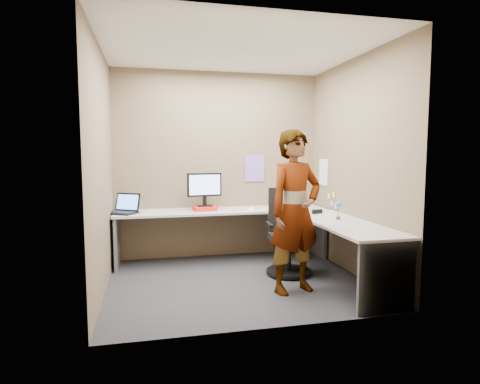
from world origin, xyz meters
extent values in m
plane|color=#242428|center=(0.00, 0.00, 0.00)|extent=(3.00, 3.00, 0.00)
plane|color=brown|center=(0.00, 1.30, 1.35)|extent=(3.00, 0.00, 3.00)
plane|color=brown|center=(1.50, 0.00, 1.35)|extent=(0.00, 2.70, 2.70)
plane|color=brown|center=(-1.50, 0.00, 1.35)|extent=(0.00, 2.70, 2.70)
plane|color=white|center=(0.00, 0.00, 2.70)|extent=(3.00, 3.00, 0.00)
cube|color=#ADADAD|center=(0.00, 0.98, 0.71)|extent=(2.96, 0.65, 0.03)
cube|color=#ADADAD|center=(1.18, -0.32, 0.71)|extent=(0.65, 1.91, 0.03)
cube|color=#59595B|center=(-1.44, 0.98, 0.35)|extent=(0.04, 0.60, 0.70)
cube|color=#59595B|center=(1.44, 0.98, 0.35)|extent=(0.04, 0.60, 0.70)
cube|color=#59595B|center=(1.18, -1.24, 0.35)|extent=(0.60, 0.04, 0.70)
cube|color=red|center=(-0.25, 0.95, 0.76)|extent=(0.33, 0.26, 0.06)
cube|color=black|center=(-0.25, 0.95, 0.80)|extent=(0.22, 0.17, 0.02)
cube|color=black|center=(-0.25, 0.97, 0.87)|extent=(0.06, 0.05, 0.12)
cube|color=black|center=(-0.25, 0.97, 1.09)|extent=(0.49, 0.10, 0.32)
cube|color=#85A9E7|center=(-0.25, 0.95, 1.09)|extent=(0.43, 0.06, 0.27)
cube|color=black|center=(-1.36, 0.91, 0.74)|extent=(0.45, 0.42, 0.02)
cube|color=black|center=(-1.29, 1.02, 0.87)|extent=(0.35, 0.26, 0.24)
cube|color=#4579DC|center=(-1.29, 1.02, 0.87)|extent=(0.30, 0.22, 0.19)
cube|color=#B7B7BC|center=(-0.07, 1.02, 0.75)|extent=(0.12, 0.08, 0.04)
sphere|color=#B11A0B|center=(-0.07, 1.01, 0.78)|extent=(0.04, 0.04, 0.04)
cone|color=white|center=(0.39, 0.86, 0.76)|extent=(0.10, 0.10, 0.06)
cube|color=black|center=(1.16, 0.34, 0.76)|extent=(0.16, 0.08, 0.05)
cylinder|color=brown|center=(1.20, -0.16, 0.75)|extent=(0.05, 0.05, 0.04)
cylinder|color=#338C3F|center=(1.20, -0.16, 0.84)|extent=(0.01, 0.01, 0.14)
sphere|color=#3E6FDA|center=(1.20, -0.16, 0.91)|extent=(0.07, 0.07, 0.07)
cube|color=#846BB7|center=(0.55, 1.29, 1.30)|extent=(0.30, 0.01, 0.40)
cube|color=white|center=(1.49, 0.90, 1.25)|extent=(0.01, 0.28, 0.38)
cube|color=#F2E059|center=(1.49, 0.55, 0.95)|extent=(0.01, 0.07, 0.07)
cube|color=pink|center=(1.49, 0.60, 0.82)|extent=(0.01, 0.07, 0.07)
cube|color=pink|center=(1.49, 0.48, 0.80)|extent=(0.01, 0.07, 0.07)
cube|color=#F2E059|center=(1.49, 0.70, 0.92)|extent=(0.01, 0.07, 0.07)
cylinder|color=black|center=(0.69, 0.14, 0.04)|extent=(0.57, 0.57, 0.04)
cylinder|color=black|center=(0.69, 0.14, 0.26)|extent=(0.06, 0.06, 0.40)
cube|color=black|center=(0.69, 0.14, 0.47)|extent=(0.51, 0.51, 0.07)
cube|color=black|center=(0.72, 0.36, 0.81)|extent=(0.45, 0.10, 0.55)
cube|color=black|center=(0.44, 0.17, 0.65)|extent=(0.07, 0.31, 0.03)
cube|color=black|center=(0.94, 0.11, 0.65)|extent=(0.07, 0.31, 0.03)
imported|color=#999399|center=(0.55, -0.45, 0.89)|extent=(0.74, 0.59, 1.78)
camera|label=1|loc=(-1.01, -4.54, 1.53)|focal=30.00mm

